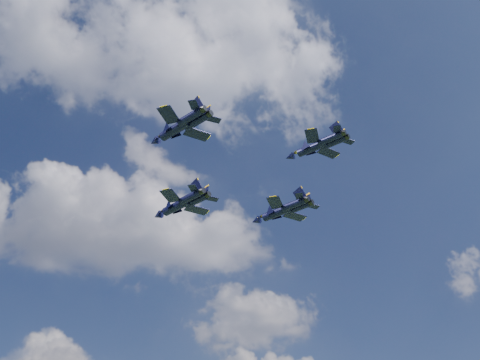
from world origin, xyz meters
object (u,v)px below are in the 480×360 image
Objects in this scene: jet_left at (173,130)px; jet_lead at (175,207)px; jet_right at (275,213)px; jet_slot at (310,148)px.

jet_lead is at bearing 45.69° from jet_left.
jet_slot is (1.77, -27.89, -2.28)m from jet_right.
jet_right is at bearing -38.74° from jet_lead.
jet_lead is at bearing 138.97° from jet_right.
jet_right reaches higher than jet_left.
jet_lead is 1.04× the size of jet_right.
jet_right reaches higher than jet_lead.
jet_left is at bearing -174.21° from jet_right.
jet_lead reaches higher than jet_slot.
jet_lead reaches higher than jet_left.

